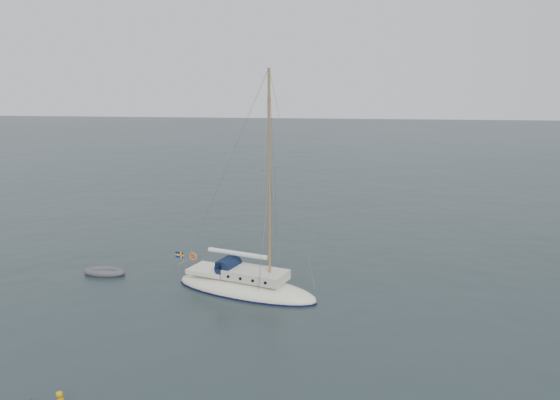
# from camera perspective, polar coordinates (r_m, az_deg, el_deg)

# --- Properties ---
(ground) EXTENTS (300.00, 300.00, 0.00)m
(ground) POSITION_cam_1_polar(r_m,az_deg,el_deg) (28.10, 0.18, -10.50)
(ground) COLOR black
(ground) RESTS_ON ground
(sailboat) EXTENTS (8.47, 2.54, 12.06)m
(sailboat) POSITION_cam_1_polar(r_m,az_deg,el_deg) (28.97, -3.63, -7.88)
(sailboat) COLOR #F0E9CE
(sailboat) RESTS_ON ground
(dinghy) EXTENTS (2.52, 1.14, 0.36)m
(dinghy) POSITION_cam_1_polar(r_m,az_deg,el_deg) (33.30, -17.86, -7.15)
(dinghy) COLOR #4D4C51
(dinghy) RESTS_ON ground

